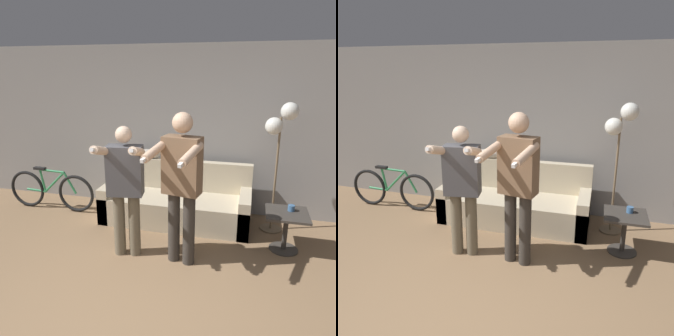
% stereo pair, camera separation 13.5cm
% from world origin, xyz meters
% --- Properties ---
extents(wall_back, '(10.00, 0.05, 2.60)m').
position_xyz_m(wall_back, '(0.00, 3.12, 1.30)').
color(wall_back, gray).
rests_on(wall_back, ground_plane).
extents(couch, '(2.19, 0.84, 0.87)m').
position_xyz_m(couch, '(0.03, 2.58, 0.27)').
color(couch, beige).
rests_on(couch, ground_plane).
extents(person_left, '(0.56, 0.71, 1.61)m').
position_xyz_m(person_left, '(-0.33, 1.47, 0.93)').
color(person_left, '#6B604C').
rests_on(person_left, ground_plane).
extents(person_right, '(0.57, 0.73, 1.79)m').
position_xyz_m(person_right, '(0.34, 1.47, 1.03)').
color(person_right, '#38332D').
rests_on(person_right, ground_plane).
extents(cat, '(0.54, 0.13, 0.18)m').
position_xyz_m(cat, '(-0.48, 2.88, 0.95)').
color(cat, '#B7AD9E').
rests_on(cat, couch).
extents(floor_lamp, '(0.41, 0.30, 1.82)m').
position_xyz_m(floor_lamp, '(1.43, 2.62, 1.46)').
color(floor_lamp, '#756047').
rests_on(floor_lamp, ground_plane).
extents(side_table, '(0.51, 0.51, 0.51)m').
position_xyz_m(side_table, '(1.56, 2.07, 0.37)').
color(side_table, '#38332D').
rests_on(side_table, ground_plane).
extents(cup, '(0.08, 0.08, 0.08)m').
position_xyz_m(cup, '(1.61, 2.14, 0.55)').
color(cup, '#3D6693').
rests_on(cup, side_table).
extents(bicycle, '(1.52, 0.07, 0.71)m').
position_xyz_m(bicycle, '(-2.05, 2.47, 0.33)').
color(bicycle, black).
rests_on(bicycle, ground_plane).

